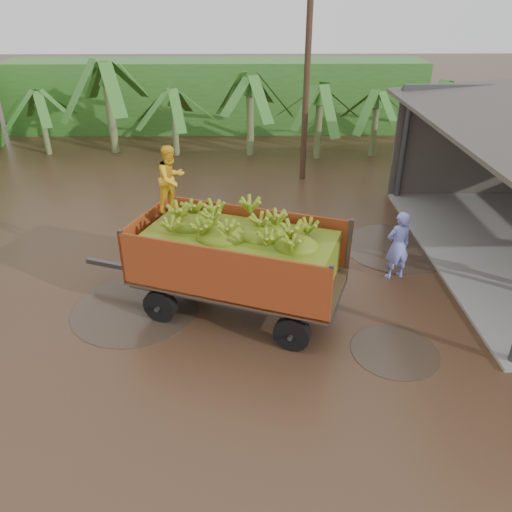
% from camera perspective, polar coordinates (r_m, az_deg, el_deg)
% --- Properties ---
extents(ground, '(100.00, 100.00, 0.00)m').
position_cam_1_polar(ground, '(13.82, 0.43, -2.25)').
color(ground, black).
rests_on(ground, ground).
extents(hedge_north, '(22.00, 3.00, 3.60)m').
position_cam_1_polar(hedge_north, '(28.41, -4.51, 17.83)').
color(hedge_north, '#2D661E').
rests_on(hedge_north, ground).
extents(banana_trailer, '(6.81, 3.90, 3.87)m').
position_cam_1_polar(banana_trailer, '(11.69, -2.12, -0.10)').
color(banana_trailer, '#CD491D').
rests_on(banana_trailer, ground).
extents(man_blue, '(0.81, 0.65, 1.95)m').
position_cam_1_polar(man_blue, '(13.81, 15.91, 1.15)').
color(man_blue, '#808AE9').
rests_on(man_blue, ground).
extents(utility_pole, '(1.20, 0.24, 7.82)m').
position_cam_1_polar(utility_pole, '(20.08, 5.82, 19.55)').
color(utility_pole, '#47301E').
rests_on(utility_pole, ground).
extents(banana_plants, '(23.74, 20.67, 4.30)m').
position_cam_1_polar(banana_plants, '(19.33, -17.97, 11.40)').
color(banana_plants, '#2D661E').
rests_on(banana_plants, ground).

